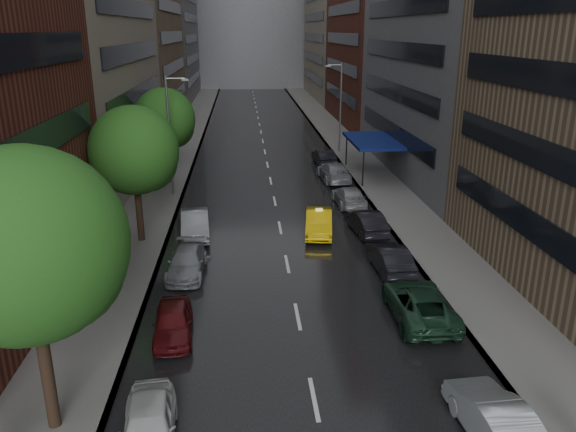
% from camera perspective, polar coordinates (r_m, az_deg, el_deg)
% --- Properties ---
extents(road, '(14.00, 140.00, 0.01)m').
position_cam_1_polar(road, '(63.82, -2.51, 7.28)').
color(road, black).
rests_on(road, ground).
extents(sidewalk_left, '(4.00, 140.00, 0.15)m').
position_cam_1_polar(sidewalk_left, '(64.12, -10.64, 7.10)').
color(sidewalk_left, gray).
rests_on(sidewalk_left, ground).
extents(sidewalk_right, '(4.00, 140.00, 0.15)m').
position_cam_1_polar(sidewalk_right, '(64.75, 5.54, 7.43)').
color(sidewalk_right, gray).
rests_on(sidewalk_right, ground).
extents(buildings_right, '(8.05, 109.10, 36.00)m').
position_cam_1_polar(buildings_right, '(71.43, 10.01, 20.35)').
color(buildings_right, '#937A5B').
rests_on(buildings_right, ground).
extents(building_far, '(40.00, 14.00, 32.00)m').
position_cam_1_polar(building_far, '(130.63, -3.85, 20.03)').
color(building_far, slate).
rests_on(building_far, ground).
extents(tree_near, '(5.88, 5.88, 9.37)m').
position_cam_1_polar(tree_near, '(17.97, -24.99, -2.74)').
color(tree_near, '#382619').
rests_on(tree_near, ground).
extents(tree_mid, '(5.21, 5.21, 8.30)m').
position_cam_1_polar(tree_mid, '(33.94, -15.38, 6.42)').
color(tree_mid, '#382619').
rests_on(tree_mid, ground).
extents(tree_far, '(4.99, 4.99, 7.95)m').
position_cam_1_polar(tree_far, '(47.30, -12.44, 9.61)').
color(tree_far, '#382619').
rests_on(tree_far, ground).
extents(taxi, '(2.22, 4.80, 1.53)m').
position_cam_1_polar(taxi, '(35.51, 3.15, -0.66)').
color(taxi, yellow).
rests_on(taxi, ground).
extents(parked_cars_left, '(2.07, 23.32, 1.59)m').
position_cam_1_polar(parked_cars_left, '(27.85, -10.73, -6.64)').
color(parked_cars_left, silver).
rests_on(parked_cars_left, ground).
extents(parked_cars_right, '(2.59, 42.93, 1.59)m').
position_cam_1_polar(parked_cars_right, '(36.23, 7.85, -0.43)').
color(parked_cars_right, '#B7BEC2').
rests_on(parked_cars_right, ground).
extents(street_lamp_left, '(1.74, 0.22, 9.00)m').
position_cam_1_polar(street_lamp_left, '(43.56, -11.86, 8.18)').
color(street_lamp_left, gray).
rests_on(street_lamp_left, sidewalk_left).
extents(street_lamp_right, '(1.74, 0.22, 9.00)m').
position_cam_1_polar(street_lamp_right, '(58.90, 5.28, 11.09)').
color(street_lamp_right, gray).
rests_on(street_lamp_right, sidewalk_right).
extents(awning, '(4.00, 8.00, 3.12)m').
position_cam_1_polar(awning, '(49.74, 8.61, 7.55)').
color(awning, navy).
rests_on(awning, sidewalk_right).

